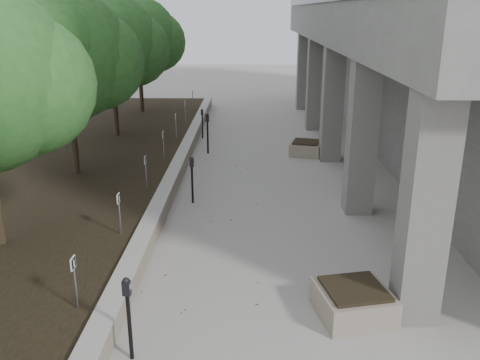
# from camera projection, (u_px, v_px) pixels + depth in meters

# --- Properties ---
(ground) EXTENTS (90.00, 90.00, 0.00)m
(ground) POSITION_uv_depth(u_px,v_px,m) (217.00, 349.00, 8.14)
(ground) COLOR #A8A29A
(ground) RESTS_ON ground
(retaining_wall) EXTENTS (0.39, 26.00, 0.50)m
(retaining_wall) POSITION_uv_depth(u_px,v_px,m) (178.00, 168.00, 16.63)
(retaining_wall) COLOR gray
(retaining_wall) RESTS_ON ground
(planting_bed) EXTENTS (7.00, 26.00, 0.40)m
(planting_bed) POSITION_uv_depth(u_px,v_px,m) (66.00, 169.00, 16.71)
(planting_bed) COLOR #2D2316
(planting_bed) RESTS_ON ground
(crabapple_tree_3) EXTENTS (4.60, 4.00, 5.44)m
(crabapple_tree_3) POSITION_uv_depth(u_px,v_px,m) (68.00, 83.00, 14.82)
(crabapple_tree_3) COLOR #276024
(crabapple_tree_3) RESTS_ON planting_bed
(crabapple_tree_4) EXTENTS (4.60, 4.00, 5.44)m
(crabapple_tree_4) POSITION_uv_depth(u_px,v_px,m) (112.00, 66.00, 19.57)
(crabapple_tree_4) COLOR #276024
(crabapple_tree_4) RESTS_ON planting_bed
(crabapple_tree_5) EXTENTS (4.60, 4.00, 5.44)m
(crabapple_tree_5) POSITION_uv_depth(u_px,v_px,m) (139.00, 55.00, 24.31)
(crabapple_tree_5) COLOR #276024
(crabapple_tree_5) RESTS_ON planting_bed
(parking_sign_2) EXTENTS (0.04, 0.22, 0.96)m
(parking_sign_2) POSITION_uv_depth(u_px,v_px,m) (75.00, 283.00, 8.38)
(parking_sign_2) COLOR black
(parking_sign_2) RESTS_ON planting_bed
(parking_sign_3) EXTENTS (0.04, 0.22, 0.96)m
(parking_sign_3) POSITION_uv_depth(u_px,v_px,m) (120.00, 214.00, 11.22)
(parking_sign_3) COLOR black
(parking_sign_3) RESTS_ON planting_bed
(parking_sign_4) EXTENTS (0.04, 0.22, 0.96)m
(parking_sign_4) POSITION_uv_depth(u_px,v_px,m) (146.00, 173.00, 14.07)
(parking_sign_4) COLOR black
(parking_sign_4) RESTS_ON planting_bed
(parking_sign_5) EXTENTS (0.04, 0.22, 0.96)m
(parking_sign_5) POSITION_uv_depth(u_px,v_px,m) (164.00, 145.00, 16.91)
(parking_sign_5) COLOR black
(parking_sign_5) RESTS_ON planting_bed
(parking_sign_6) EXTENTS (0.04, 0.22, 0.96)m
(parking_sign_6) POSITION_uv_depth(u_px,v_px,m) (176.00, 126.00, 19.76)
(parking_sign_6) COLOR black
(parking_sign_6) RESTS_ON planting_bed
(parking_sign_7) EXTENTS (0.04, 0.22, 0.96)m
(parking_sign_7) POSITION_uv_depth(u_px,v_px,m) (185.00, 111.00, 22.60)
(parking_sign_7) COLOR black
(parking_sign_7) RESTS_ON planting_bed
(parking_sign_8) EXTENTS (0.04, 0.22, 0.96)m
(parking_sign_8) POSITION_uv_depth(u_px,v_px,m) (193.00, 100.00, 25.45)
(parking_sign_8) COLOR black
(parking_sign_8) RESTS_ON planting_bed
(parking_meter_2) EXTENTS (0.15, 0.12, 1.42)m
(parking_meter_2) POSITION_uv_depth(u_px,v_px,m) (129.00, 319.00, 7.71)
(parking_meter_2) COLOR black
(parking_meter_2) RESTS_ON ground
(parking_meter_3) EXTENTS (0.15, 0.12, 1.35)m
(parking_meter_3) POSITION_uv_depth(u_px,v_px,m) (192.00, 180.00, 14.12)
(parking_meter_3) COLOR black
(parking_meter_3) RESTS_ON ground
(parking_meter_4) EXTENTS (0.16, 0.12, 1.53)m
(parking_meter_4) POSITION_uv_depth(u_px,v_px,m) (208.00, 134.00, 19.03)
(parking_meter_4) COLOR black
(parking_meter_4) RESTS_ON ground
(parking_meter_5) EXTENTS (0.14, 0.11, 1.25)m
(parking_meter_5) POSITION_uv_depth(u_px,v_px,m) (202.00, 124.00, 21.34)
(parking_meter_5) COLOR black
(parking_meter_5) RESTS_ON ground
(planter_front) EXTENTS (1.44, 1.44, 0.57)m
(planter_front) POSITION_uv_depth(u_px,v_px,m) (353.00, 301.00, 8.96)
(planter_front) COLOR gray
(planter_front) RESTS_ON ground
(planter_back) EXTENTS (1.35, 1.35, 0.52)m
(planter_back) POSITION_uv_depth(u_px,v_px,m) (306.00, 148.00, 19.03)
(planter_back) COLOR gray
(planter_back) RESTS_ON ground
(berry_scatter) EXTENTS (3.30, 14.10, 0.02)m
(berry_scatter) POSITION_uv_depth(u_px,v_px,m) (225.00, 224.00, 12.88)
(berry_scatter) COLOR maroon
(berry_scatter) RESTS_ON ground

